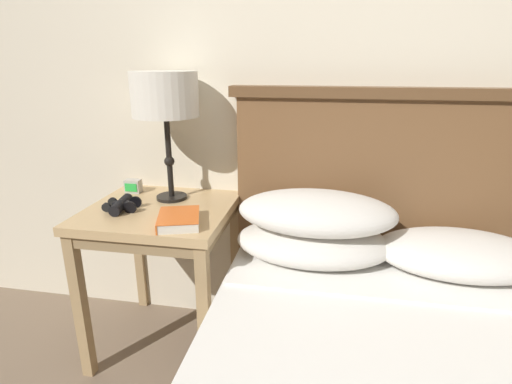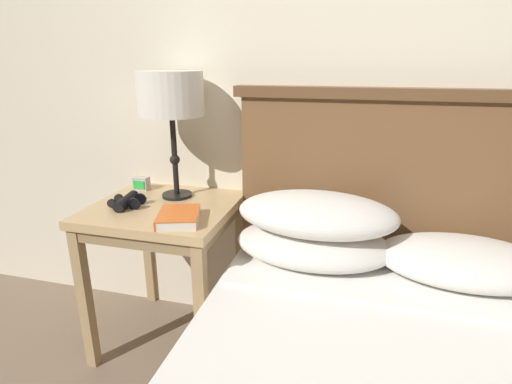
{
  "view_description": "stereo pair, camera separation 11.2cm",
  "coord_description": "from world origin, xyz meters",
  "px_view_note": "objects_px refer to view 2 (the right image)",
  "views": [
    {
      "loc": [
        -0.02,
        -0.79,
        1.24
      ],
      "look_at": [
        -0.28,
        0.62,
        0.77
      ],
      "focal_mm": 28.0,
      "sensor_mm": 36.0,
      "label": 1
    },
    {
      "loc": [
        0.09,
        -0.76,
        1.24
      ],
      "look_at": [
        -0.28,
        0.62,
        0.77
      ],
      "focal_mm": 28.0,
      "sensor_mm": 36.0,
      "label": 2
    }
  ],
  "objects_px": {
    "book_on_nightstand": "(178,217)",
    "binoculars_pair": "(127,201)",
    "nightstand": "(167,223)",
    "table_lamp": "(171,97)",
    "alarm_clock": "(141,183)"
  },
  "relations": [
    {
      "from": "nightstand",
      "to": "table_lamp",
      "type": "bearing_deg",
      "value": 83.66
    },
    {
      "from": "nightstand",
      "to": "binoculars_pair",
      "type": "relative_size",
      "value": 4.09
    },
    {
      "from": "nightstand",
      "to": "table_lamp",
      "type": "xyz_separation_m",
      "value": [
        0.01,
        0.09,
        0.52
      ]
    },
    {
      "from": "table_lamp",
      "to": "book_on_nightstand",
      "type": "xyz_separation_m",
      "value": [
        0.13,
        -0.27,
        -0.41
      ]
    },
    {
      "from": "nightstand",
      "to": "book_on_nightstand",
      "type": "bearing_deg",
      "value": -50.4
    },
    {
      "from": "book_on_nightstand",
      "to": "table_lamp",
      "type": "bearing_deg",
      "value": 116.48
    },
    {
      "from": "nightstand",
      "to": "book_on_nightstand",
      "type": "height_order",
      "value": "book_on_nightstand"
    },
    {
      "from": "binoculars_pair",
      "to": "alarm_clock",
      "type": "xyz_separation_m",
      "value": [
        -0.06,
        0.22,
        0.01
      ]
    },
    {
      "from": "nightstand",
      "to": "binoculars_pair",
      "type": "xyz_separation_m",
      "value": [
        -0.13,
        -0.07,
        0.11
      ]
    },
    {
      "from": "table_lamp",
      "to": "alarm_clock",
      "type": "bearing_deg",
      "value": 166.34
    },
    {
      "from": "book_on_nightstand",
      "to": "alarm_clock",
      "type": "relative_size",
      "value": 3.24
    },
    {
      "from": "table_lamp",
      "to": "book_on_nightstand",
      "type": "relative_size",
      "value": 2.35
    },
    {
      "from": "book_on_nightstand",
      "to": "binoculars_pair",
      "type": "relative_size",
      "value": 1.39
    },
    {
      "from": "table_lamp",
      "to": "alarm_clock",
      "type": "distance_m",
      "value": 0.45
    },
    {
      "from": "book_on_nightstand",
      "to": "binoculars_pair",
      "type": "distance_m",
      "value": 0.29
    }
  ]
}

